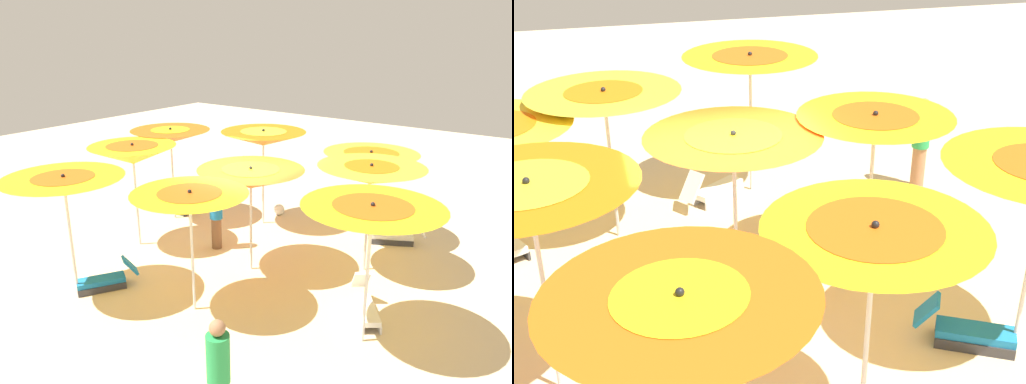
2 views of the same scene
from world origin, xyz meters
TOP-DOWN VIEW (x-y plane):
  - ground at (0.00, 0.00)m, footprint 35.24×35.24m
  - beach_umbrella_0 at (1.07, 3.11)m, footprint 2.06×2.06m
  - beach_umbrella_1 at (-0.67, 2.53)m, footprint 1.97×1.97m
  - beach_umbrella_2 at (-2.98, 1.67)m, footprint 2.19×2.19m
  - beach_umbrella_3 at (2.19, 0.94)m, footprint 2.15×2.15m
  - beach_umbrella_4 at (-0.10, -0.39)m, footprint 2.19×2.19m
  - beach_umbrella_5 at (-2.00, -0.52)m, footprint 2.04×2.04m
  - beach_umbrella_6 at (2.85, -1.69)m, footprint 2.22×2.22m
  - beach_umbrella_7 at (1.31, -2.36)m, footprint 2.18×2.18m
  - beach_umbrella_8 at (-1.07, -3.43)m, footprint 2.21×2.21m
  - lounger_0 at (-0.34, -3.15)m, footprint 1.21×1.00m
  - lounger_1 at (-2.49, 1.44)m, footprint 1.20×0.90m
  - lounger_2 at (1.73, 3.17)m, footprint 1.24×0.53m
  - lounger_3 at (3.03, -2.39)m, footprint 0.91×1.30m
  - beachgoer_0 at (-3.91, -2.76)m, footprint 0.30×0.30m
  - beachgoer_1 at (0.27, 0.91)m, footprint 0.30×0.30m
  - beach_ball at (2.94, 0.93)m, footprint 0.30×0.30m

SIDE VIEW (x-z plane):
  - ground at x=0.00m, z-range -0.04..0.00m
  - beach_ball at x=2.94m, z-range 0.00..0.30m
  - lounger_2 at x=1.73m, z-range -0.07..0.47m
  - lounger_1 at x=-2.49m, z-range -0.10..0.49m
  - lounger_3 at x=3.03m, z-range -0.11..0.51m
  - lounger_0 at x=-0.34m, z-range -0.13..0.55m
  - beachgoer_1 at x=0.27m, z-range 0.03..1.64m
  - beachgoer_0 at x=-3.91m, z-range 0.03..1.66m
  - beach_umbrella_6 at x=2.85m, z-range 0.88..3.13m
  - beach_umbrella_4 at x=-0.10m, z-range 0.89..3.19m
  - beach_umbrella_5 at x=-2.00m, z-range 0.93..3.26m
  - beach_umbrella_7 at x=1.31m, z-range 0.94..3.31m
  - beach_umbrella_2 at x=-2.98m, z-range 1.00..3.45m
  - beach_umbrella_1 at x=-0.67m, z-range 0.98..3.47m
  - beach_umbrella_8 at x=-1.07m, z-range 1.01..3.46m
  - beach_umbrella_0 at x=1.07m, z-range 1.02..3.53m
  - beach_umbrella_3 at x=2.19m, z-range 1.03..3.57m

